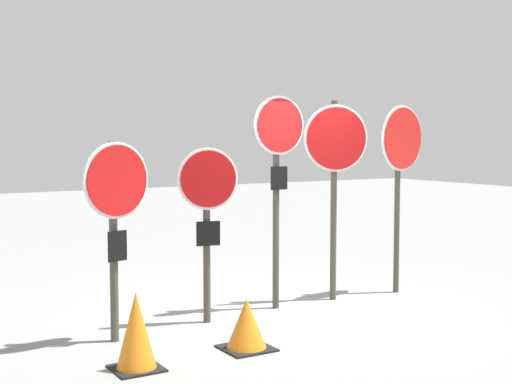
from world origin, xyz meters
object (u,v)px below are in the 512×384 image
Objects in this scene: stop_sign_2 at (278,161)px; stop_sign_4 at (401,157)px; stop_sign_3 at (335,160)px; traffic_cone_0 at (247,324)px; stop_sign_1 at (208,203)px; traffic_cone_1 at (136,331)px; stop_sign_0 at (116,204)px.

stop_sign_2 is 1.88m from stop_sign_4.
traffic_cone_0 is (-2.03, -1.24, -1.55)m from stop_sign_3.
traffic_cone_1 is (-1.29, -1.09, -1.01)m from stop_sign_1.
stop_sign_4 is (1.01, -0.10, 0.02)m from stop_sign_3.
stop_sign_3 is 1.02m from stop_sign_4.
stop_sign_1 is at bearing 40.21° from traffic_cone_1.
stop_sign_3 reaches higher than stop_sign_1.
stop_sign_1 is at bearing 82.98° from traffic_cone_0.
traffic_cone_1 is (-0.16, -0.91, -1.06)m from stop_sign_0.
stop_sign_0 is 1.40m from traffic_cone_1.
stop_sign_2 reaches higher than stop_sign_3.
traffic_cone_0 is (1.00, -0.89, -1.16)m from stop_sign_0.
traffic_cone_1 is (-4.20, -1.15, -1.47)m from stop_sign_4.
traffic_cone_0 is (-3.04, -1.14, -1.57)m from stop_sign_4.
stop_sign_1 is 1.96m from traffic_cone_1.
traffic_cone_0 is 0.71× the size of traffic_cone_1.
stop_sign_4 is 3.61m from traffic_cone_0.
stop_sign_1 is (1.13, 0.18, -0.05)m from stop_sign_0.
stop_sign_0 is 4.03× the size of traffic_cone_0.
stop_sign_2 is 5.08× the size of traffic_cone_0.
stop_sign_0 is 1.15m from stop_sign_1.
traffic_cone_1 is at bearing -153.01° from stop_sign_2.
stop_sign_1 reaches higher than traffic_cone_0.
stop_sign_1 is 1.55m from traffic_cone_0.
stop_sign_1 reaches higher than traffic_cone_1.
stop_sign_0 is 4.07m from stop_sign_4.
stop_sign_0 is at bearing 80.11° from traffic_cone_1.
stop_sign_0 is 0.80× the size of stop_sign_3.
stop_sign_4 is at bearing -4.11° from stop_sign_2.
stop_sign_4 reaches higher than traffic_cone_0.
stop_sign_4 is at bearing 20.52° from traffic_cone_0.
traffic_cone_0 is at bearing -85.11° from stop_sign_1.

